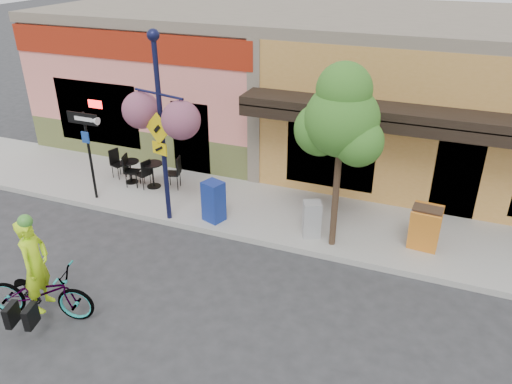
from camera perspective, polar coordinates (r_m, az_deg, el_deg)
ground at (r=11.57m, az=-1.91°, el=-7.07°), size 90.00×90.00×0.00m
sidewalk at (r=13.12m, az=1.54°, el=-2.26°), size 24.00×3.00×0.15m
curb at (r=11.95m, az=-0.87°, el=-5.40°), size 24.00×0.12×0.15m
building at (r=17.26m, az=8.09°, el=12.49°), size 18.20×8.20×4.50m
bicycle at (r=10.36m, az=-23.44°, el=-10.49°), size 2.19×1.21×1.09m
cyclist_rider at (r=10.12m, az=-23.63°, el=-8.82°), size 0.60×0.77×1.86m
lamp_post at (r=11.92m, az=-10.72°, el=6.84°), size 1.58×0.92×4.64m
one_way_sign at (r=13.86m, az=-18.43°, el=3.87°), size 0.93×0.22×2.42m
cafe_set_left at (r=14.80m, az=-14.17°, el=2.62°), size 1.59×1.10×0.87m
cafe_set_right at (r=14.36m, az=-11.74°, el=2.30°), size 1.73×1.17×0.95m
newspaper_box_blue at (r=12.39m, az=-4.87°, el=-1.06°), size 0.58×0.55×1.04m
newspaper_box_grey at (r=11.81m, az=6.39°, el=-3.11°), size 0.52×0.50×0.88m
street_tree at (r=10.80m, az=9.42°, el=3.71°), size 1.70×1.70×4.25m
sandwich_board at (r=11.62m, az=18.56°, el=-4.47°), size 0.67×0.52×1.07m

